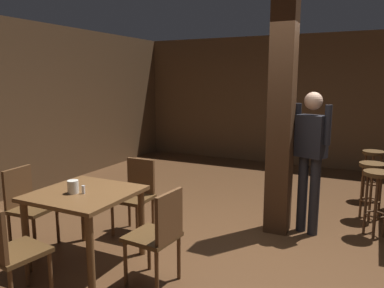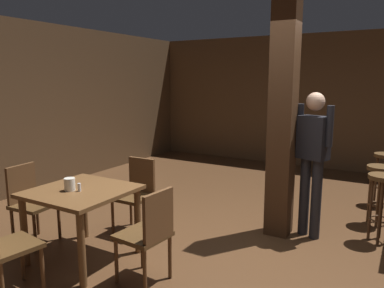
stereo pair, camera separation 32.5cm
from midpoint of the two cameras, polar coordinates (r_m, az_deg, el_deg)
ground_plane at (r=4.35m, az=6.56°, el=-15.58°), size 10.80×10.80×0.00m
wall_back at (r=8.33m, az=17.29°, el=6.22°), size 8.00×0.10×2.80m
pillar at (r=4.54m, az=11.46°, el=3.77°), size 0.28×0.28×2.80m
dining_table at (r=4.00m, az=-18.24°, el=-8.66°), size 0.94×0.94×0.76m
chair_north at (r=4.67m, az=-10.53°, el=-7.24°), size 0.43×0.43×0.89m
chair_west at (r=4.64m, az=-25.72°, el=-8.17°), size 0.45×0.45×0.89m
chair_south at (r=3.55m, az=-28.70°, el=-13.94°), size 0.47×0.47×0.89m
chair_east at (r=3.48m, az=-7.82°, el=-13.24°), size 0.45×0.45×0.89m
napkin_cup at (r=3.93m, az=-19.97°, el=-6.18°), size 0.11×0.11×0.13m
salt_shaker at (r=3.88m, az=-18.57°, el=-6.64°), size 0.03×0.03×0.08m
standing_person at (r=4.62m, az=15.72°, el=-1.29°), size 0.47×0.31×1.72m
bar_stool_near at (r=4.89m, az=24.69°, el=-6.22°), size 0.33×0.33×0.80m
bar_stool_mid at (r=5.45m, az=24.23°, el=-4.71°), size 0.34×0.34×0.77m
bar_stool_far at (r=6.33m, az=24.57°, el=-2.80°), size 0.33×0.33×0.78m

